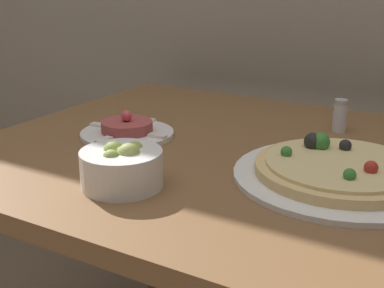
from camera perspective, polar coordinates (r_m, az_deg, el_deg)
name	(u,v)px	position (r m, az deg, el deg)	size (l,w,h in m)	color
dining_table	(230,199)	(1.11, 4.10, -5.86)	(1.01, 0.86, 0.73)	brown
pizza_plate	(340,171)	(0.95, 15.56, -2.75)	(0.37, 0.37, 0.06)	white
tartare_plate	(127,130)	(1.16, -6.94, 1.45)	(0.20, 0.20, 0.06)	white
small_bowl	(122,167)	(0.89, -7.51, -2.43)	(0.14, 0.14, 0.08)	white
salt_shaker	(340,116)	(1.22, 15.51, 2.93)	(0.03, 0.03, 0.07)	silver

